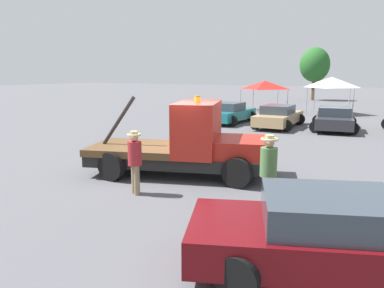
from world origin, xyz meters
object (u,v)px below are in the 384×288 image
at_px(person_near_truck, 268,167).
at_px(parked_car_tan, 278,116).
at_px(person_at_hood, 135,157).
at_px(canopy_tent_red, 265,85).
at_px(tree_right, 315,65).
at_px(foreground_car, 342,236).
at_px(parked_car_teal, 230,113).
at_px(canopy_tent_white, 332,82).
at_px(tow_truck, 189,145).
at_px(parked_car_charcoal, 334,119).

xyz_separation_m(person_near_truck, parked_car_tan, (-3.61, 13.82, -0.44)).
height_order(person_near_truck, parked_car_tan, person_near_truck).
height_order(person_at_hood, parked_car_tan, person_at_hood).
distance_m(canopy_tent_red, tree_right, 14.80).
xyz_separation_m(foreground_car, parked_car_teal, (-8.81, 16.35, -0.00)).
relative_size(parked_car_tan, canopy_tent_white, 1.57).
bearing_deg(parked_car_tan, canopy_tent_white, -10.18).
relative_size(person_at_hood, canopy_tent_white, 0.55).
height_order(tow_truck, canopy_tent_red, canopy_tent_red).
xyz_separation_m(canopy_tent_red, tree_right, (1.26, 14.62, 1.89)).
bearing_deg(tree_right, foreground_car, -78.58).
distance_m(person_near_truck, canopy_tent_white, 23.00).
bearing_deg(foreground_car, parked_car_tan, 88.35).
height_order(canopy_tent_red, canopy_tent_white, canopy_tent_white).
bearing_deg(canopy_tent_white, parked_car_charcoal, -80.05).
height_order(foreground_car, canopy_tent_white, canopy_tent_white).
height_order(person_at_hood, tree_right, tree_right).
xyz_separation_m(foreground_car, parked_car_tan, (-5.51, 15.98, -0.00)).
height_order(tow_truck, parked_car_charcoal, tow_truck).
xyz_separation_m(foreground_car, canopy_tent_white, (-3.91, 25.02, 1.83)).
height_order(tow_truck, foreground_car, tow_truck).
bearing_deg(canopy_tent_red, person_near_truck, -72.15).
height_order(foreground_car, parked_car_teal, same).
distance_m(person_at_hood, parked_car_tan, 14.28).
distance_m(person_near_truck, tree_right, 38.18).
relative_size(person_at_hood, tree_right, 0.28).
relative_size(parked_car_tan, canopy_tent_red, 1.52).
bearing_deg(foreground_car, parked_car_charcoal, 77.65).
distance_m(tow_truck, tree_right, 35.91).
bearing_deg(foreground_car, canopy_tent_white, 78.22).
bearing_deg(parked_car_tan, foreground_car, -161.15).
bearing_deg(canopy_tent_red, canopy_tent_white, -0.85).
xyz_separation_m(parked_car_teal, parked_car_charcoal, (6.42, -0.00, 0.00)).
xyz_separation_m(parked_car_tan, canopy_tent_white, (1.60, 9.04, 1.83)).
height_order(foreground_car, tree_right, tree_right).
bearing_deg(parked_car_charcoal, tree_right, 5.65).
relative_size(foreground_car, person_at_hood, 3.14).
relative_size(parked_car_teal, parked_car_tan, 0.93).
bearing_deg(person_at_hood, parked_car_charcoal, -159.78).
bearing_deg(canopy_tent_red, parked_car_teal, -86.84).
distance_m(tow_truck, person_at_hood, 2.39).
bearing_deg(parked_car_charcoal, foreground_car, -179.60).
relative_size(person_near_truck, parked_car_teal, 0.40).
height_order(person_at_hood, canopy_tent_red, canopy_tent_red).
distance_m(parked_car_teal, parked_car_tan, 3.32).
bearing_deg(parked_car_tan, canopy_tent_red, 22.35).
relative_size(parked_car_teal, tree_right, 0.75).
xyz_separation_m(person_near_truck, person_at_hood, (-3.53, -0.45, -0.07)).
xyz_separation_m(tow_truck, person_at_hood, (-0.37, -2.36, 0.04)).
bearing_deg(parked_car_charcoal, person_near_truck, 174.06).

